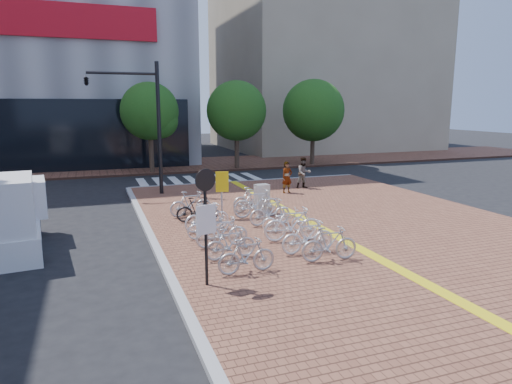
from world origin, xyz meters
name	(u,v)px	position (x,y,z in m)	size (l,w,h in m)	color
ground	(280,245)	(0.00, 0.00, 0.00)	(120.00, 120.00, 0.00)	black
sidewalk	(465,285)	(3.00, -5.00, 0.07)	(14.00, 34.00, 0.15)	brown
tactile_strip	(434,288)	(2.00, -5.00, 0.16)	(0.40, 34.00, 0.01)	yellow
kerb_west	(195,331)	(-4.00, -5.00, 0.08)	(0.25, 34.00, 0.15)	gray
kerb_north	(249,182)	(3.00, 12.00, 0.08)	(14.00, 0.25, 0.15)	gray
far_sidewalk	(173,165)	(0.00, 21.00, 0.07)	(70.00, 8.00, 0.15)	brown
building_beige	(320,63)	(18.00, 32.00, 9.00)	(20.00, 18.00, 18.00)	gray
crosswalk	(200,180)	(0.50, 14.00, 0.01)	(7.50, 4.00, 0.01)	silver
street_trees	(251,112)	(5.04, 17.45, 4.10)	(16.20, 4.60, 6.35)	#38281E
bike_0	(247,256)	(-2.03, -2.47, 0.64)	(0.46, 1.62, 0.97)	#A7A7AB
bike_1	(231,243)	(-2.10, -1.22, 0.62)	(0.44, 1.57, 0.95)	#B2B2B7
bike_2	(222,232)	(-2.04, -0.07, 0.66)	(0.48, 1.69, 1.02)	silver
bike_3	(210,226)	(-2.14, 1.04, 0.57)	(0.55, 1.59, 0.83)	silver
bike_4	(207,217)	(-2.03, 1.94, 0.67)	(0.49, 1.74, 1.04)	white
bike_5	(197,210)	(-2.06, 3.37, 0.64)	(0.46, 1.61, 0.97)	black
bike_6	(191,204)	(-2.11, 4.33, 0.67)	(0.49, 1.74, 1.05)	silver
bike_7	(330,244)	(0.53, -2.36, 0.66)	(0.48, 1.71, 1.03)	#ADADB2
bike_8	(308,237)	(0.26, -1.51, 0.67)	(0.49, 1.75, 1.05)	white
bike_9	(293,224)	(0.35, -0.21, 0.74)	(0.55, 1.96, 1.18)	white
bike_10	(284,220)	(0.54, 0.94, 0.57)	(0.56, 1.59, 0.84)	white
bike_11	(270,212)	(0.41, 1.99, 0.66)	(0.48, 1.71, 1.03)	silver
bike_12	(257,203)	(0.34, 3.26, 0.74)	(0.55, 1.95, 1.17)	silver
bike_13	(252,199)	(0.52, 4.29, 0.68)	(0.50, 1.78, 1.07)	#B7B7BC
pedestrian_a	(287,177)	(3.58, 7.63, 0.96)	(0.59, 0.39, 1.62)	gray
pedestrian_b	(304,173)	(4.97, 8.56, 0.99)	(0.82, 0.64, 1.68)	#4C5260
utility_box	(262,199)	(0.77, 3.83, 0.76)	(0.56, 0.41, 1.23)	silver
yellow_sign	(222,186)	(-0.99, 3.64, 1.45)	(0.51, 0.17, 1.88)	#B7B7BC
notice_sign	(206,213)	(-3.23, -2.94, 2.02)	(0.53, 0.21, 2.96)	black
traffic_light_pole	(127,104)	(-4.02, 9.70, 4.66)	(3.51, 1.35, 6.54)	black
box_truck	(7,216)	(-8.38, 2.20, 1.17)	(2.30, 4.47, 2.49)	silver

